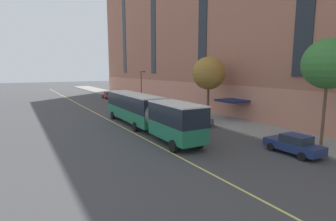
% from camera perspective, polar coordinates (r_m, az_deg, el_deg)
% --- Properties ---
extents(ground_plane, '(260.00, 260.00, 0.00)m').
position_cam_1_polar(ground_plane, '(28.67, -2.79, -4.24)').
color(ground_plane, '#424244').
extents(sidewalk, '(5.84, 160.00, 0.15)m').
position_cam_1_polar(sidewalk, '(36.34, 8.62, -1.42)').
color(sidewalk, gray).
rests_on(sidewalk, ground).
extents(city_bus, '(3.32, 19.50, 3.69)m').
position_cam_1_polar(city_bus, '(28.43, -5.02, 0.01)').
color(city_bus, '#1E704C').
rests_on(city_bus, ground).
extents(parked_car_red_0, '(2.06, 4.79, 1.56)m').
position_cam_1_polar(parked_car_red_0, '(61.64, -12.85, 3.30)').
color(parked_car_red_0, '#B21E19').
rests_on(parked_car_red_0, ground).
extents(parked_car_navy_1, '(2.03, 4.43, 1.56)m').
position_cam_1_polar(parked_car_navy_1, '(22.60, 25.72, -6.65)').
color(parked_car_navy_1, navy).
rests_on(parked_car_navy_1, ground).
extents(parked_car_darkgray_3, '(1.97, 4.51, 1.56)m').
position_cam_1_polar(parked_car_darkgray_3, '(31.37, 6.16, -1.68)').
color(parked_car_darkgray_3, '#4C4C51').
rests_on(parked_car_darkgray_3, ground).
extents(street_tree_near_corner, '(4.10, 4.10, 8.87)m').
position_cam_1_polar(street_tree_near_corner, '(25.17, 31.53, 8.63)').
color(street_tree_near_corner, brown).
rests_on(street_tree_near_corner, sidewalk).
extents(street_tree_mid_block, '(4.32, 4.32, 8.07)m').
position_cam_1_polar(street_tree_mid_block, '(35.10, 8.84, 8.00)').
color(street_tree_mid_block, brown).
rests_on(street_tree_mid_block, sidewalk).
extents(street_lamp, '(0.36, 1.48, 6.17)m').
position_cam_1_polar(street_lamp, '(48.70, -5.74, 5.85)').
color(street_lamp, '#2D2D30').
rests_on(street_lamp, sidewalk).
extents(fire_hydrant, '(0.42, 0.24, 0.72)m').
position_cam_1_polar(fire_hydrant, '(38.11, 2.00, -0.22)').
color(fire_hydrant, red).
rests_on(fire_hydrant, sidewalk).
extents(lane_centerline, '(0.16, 140.00, 0.01)m').
position_cam_1_polar(lane_centerline, '(30.33, -9.81, -3.63)').
color(lane_centerline, '#E0D66B').
rests_on(lane_centerline, ground).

